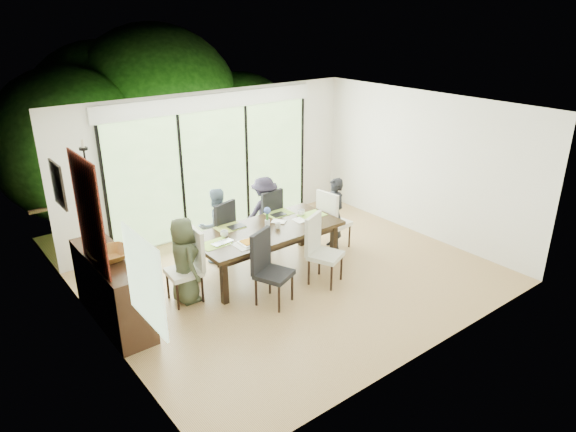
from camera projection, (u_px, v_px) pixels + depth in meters
floor at (297, 278)px, 8.30m from camera, size 6.00×5.00×0.01m
ceiling at (299, 110)px, 7.29m from camera, size 6.00×5.00×0.01m
wall_back at (214, 163)px, 9.63m from camera, size 6.00×0.02×2.70m
wall_front at (434, 258)px, 5.96m from camera, size 6.00×0.02×2.70m
wall_left at (101, 253)px, 6.08m from camera, size 0.02×5.00×2.70m
wall_right at (424, 165)px, 9.51m from camera, size 0.02×5.00×2.70m
glass_doors at (216, 171)px, 9.66m from camera, size 4.20×0.02×2.30m
blinds_header at (212, 102)px, 9.16m from camera, size 4.40×0.06×0.28m
mullion_a at (105, 195)px, 8.45m from camera, size 0.05×0.04×2.30m
mullion_b at (182, 179)px, 9.25m from camera, size 0.05×0.04×2.30m
mullion_c at (247, 165)px, 10.05m from camera, size 0.05×0.04×2.30m
mullion_d at (302, 154)px, 10.85m from camera, size 0.05×0.04×2.30m
side_window at (144, 280)px, 5.17m from camera, size 0.02×0.90×1.00m
deck at (196, 218)px, 10.80m from camera, size 6.00×1.80×0.10m
rail_top at (177, 182)px, 11.16m from camera, size 6.00×0.08×0.06m
foliage_left at (71, 145)px, 10.54m from camera, size 3.20×3.20×3.20m
foliage_mid at (157, 111)px, 12.09m from camera, size 4.00×4.00×4.00m
foliage_right at (240, 129)px, 12.74m from camera, size 2.80×2.80×2.80m
foliage_far at (105, 119)px, 12.10m from camera, size 3.60×3.60×3.60m
table_top at (267, 230)px, 8.25m from camera, size 2.44×1.12×0.06m
table_apron at (267, 236)px, 8.28m from camera, size 2.24×0.92×0.10m
table_leg_fl at (224, 282)px, 7.46m from camera, size 0.09×0.09×0.70m
table_leg_fr at (334, 243)px, 8.69m from camera, size 0.09×0.09×0.70m
table_leg_bl at (196, 261)px, 8.09m from camera, size 0.09×0.09×0.70m
table_leg_br at (301, 227)px, 9.32m from camera, size 0.09×0.09×0.70m
chair_left_end at (183, 267)px, 7.46m from camera, size 0.50×0.50×1.12m
chair_right_end at (335, 219)px, 9.17m from camera, size 0.52×0.52×1.12m
chair_far_left at (216, 230)px, 8.68m from camera, size 0.58×0.58×1.12m
chair_far_right at (264, 217)px, 9.25m from camera, size 0.51×0.51×1.12m
chair_near_left at (274, 269)px, 7.39m from camera, size 0.61×0.61×1.12m
chair_near_right at (326, 250)px, 7.96m from camera, size 0.62×0.62×1.12m
person_left_end at (184, 260)px, 7.43m from camera, size 0.43×0.64×1.31m
person_right_end at (334, 214)px, 9.12m from camera, size 0.53×0.69×1.31m
person_far_left at (216, 226)px, 8.63m from camera, size 0.63×0.42×1.31m
person_far_right at (265, 212)px, 9.20m from camera, size 0.64×0.44×1.31m
placemat_left at (215, 244)px, 7.70m from camera, size 0.45×0.33×0.01m
placemat_right at (312, 215)px, 8.78m from camera, size 0.45×0.33×0.01m
placemat_far_l at (230, 228)px, 8.27m from camera, size 0.45×0.33×0.01m
placemat_far_r at (279, 213)px, 8.84m from camera, size 0.45×0.33×0.01m
placemat_paper at (249, 244)px, 7.70m from camera, size 0.45×0.33×0.01m
tablet_far_l at (237, 226)px, 8.29m from camera, size 0.26×0.18×0.01m
tablet_far_r at (279, 214)px, 8.77m from camera, size 0.24×0.17×0.01m
papers at (302, 219)px, 8.60m from camera, size 0.31×0.22×0.00m
platter_base at (249, 243)px, 7.70m from camera, size 0.26×0.26×0.02m
platter_snacks at (249, 242)px, 7.69m from camera, size 0.20×0.20×0.01m
vase at (267, 223)px, 8.28m from camera, size 0.08×0.08×0.12m
hyacinth_stems at (267, 216)px, 8.23m from camera, size 0.04×0.04×0.16m
hyacinth_blooms at (267, 211)px, 8.20m from camera, size 0.11×0.11×0.11m
laptop at (225, 244)px, 7.68m from camera, size 0.36×0.26×0.03m
cup_a at (224, 234)px, 7.93m from camera, size 0.17×0.17×0.10m
cup_b at (278, 226)px, 8.23m from camera, size 0.14×0.14×0.09m
cup_c at (301, 213)px, 8.75m from camera, size 0.15×0.15×0.10m
book at (277, 223)px, 8.41m from camera, size 0.27×0.28×0.02m
sideboard at (113, 289)px, 6.98m from camera, size 0.50×1.76×0.99m
bowl at (110, 255)px, 6.70m from camera, size 0.52×0.52×0.13m
candlestick_base at (98, 246)px, 7.04m from camera, size 0.11×0.11×0.04m
candlestick_shaft at (91, 199)px, 6.78m from camera, size 0.03×0.03×1.38m
candlestick_pan at (83, 149)px, 6.53m from camera, size 0.11×0.11×0.03m
candle at (83, 144)px, 6.50m from camera, size 0.04×0.04×0.11m
tapestry at (89, 215)px, 6.26m from camera, size 0.02×1.00×1.50m
art_frame at (58, 185)px, 7.19m from camera, size 0.03×0.55×0.65m
art_canvas at (59, 184)px, 7.21m from camera, size 0.01×0.45×0.55m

